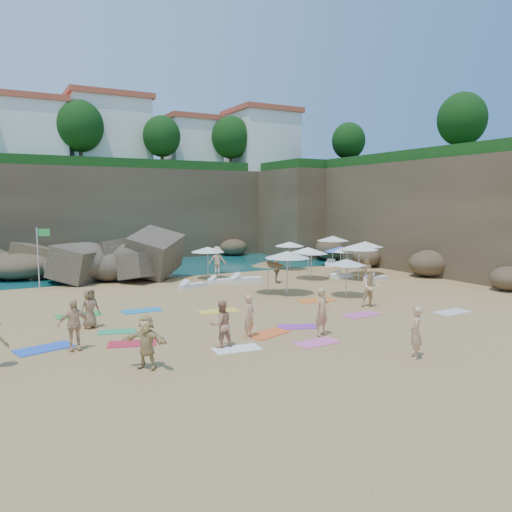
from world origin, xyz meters
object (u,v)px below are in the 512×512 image
parasol_0 (208,249)px  person_stand_1 (221,324)px  rock_outcrop (126,282)px  person_stand_2 (217,260)px  flag_pole (40,251)px  parasol_1 (308,250)px  lounger_0 (193,286)px  person_stand_6 (416,333)px  person_stand_0 (250,316)px  person_stand_5 (64,272)px  person_stand_4 (367,269)px  person_stand_3 (277,269)px  parasol_2 (333,238)px

parasol_0 → person_stand_1: 15.68m
rock_outcrop → person_stand_2: size_ratio=3.71×
flag_pole → parasol_1: flag_pole is taller
lounger_0 → person_stand_6: size_ratio=0.99×
parasol_0 → person_stand_0: (-4.18, -13.90, -1.15)m
person_stand_2 → person_stand_5: (-10.19, 0.60, -0.23)m
rock_outcrop → parasol_1: bearing=-21.6°
person_stand_4 → person_stand_6: person_stand_6 is taller
flag_pole → person_stand_6: bearing=-63.4°
rock_outcrop → person_stand_0: (0.93, -15.08, 0.82)m
lounger_0 → person_stand_3: bearing=-23.2°
lounger_0 → flag_pole: bearing=144.0°
parasol_0 → person_stand_5: bearing=163.1°
rock_outcrop → flag_pole: size_ratio=1.96×
lounger_0 → person_stand_4: (11.11, -2.60, 0.59)m
person_stand_2 → person_stand_1: bearing=92.9°
parasol_0 → person_stand_6: size_ratio=1.30×
flag_pole → person_stand_6: 21.45m
parasol_2 → person_stand_6: 23.22m
person_stand_1 → person_stand_6: (5.10, -4.14, 0.02)m
rock_outcrop → person_stand_1: size_ratio=4.24×
lounger_0 → person_stand_1: bearing=-121.1°
person_stand_1 → parasol_0: bearing=-114.5°
rock_outcrop → person_stand_3: bearing=-29.6°
flag_pole → parasol_2: (21.33, 0.84, -0.12)m
flag_pole → person_stand_6: (9.58, -19.13, -1.47)m
parasol_2 → person_stand_5: size_ratio=1.74×
lounger_0 → person_stand_6: bearing=-98.9°
flag_pole → person_stand_2: size_ratio=1.90×
rock_outcrop → lounger_0: rock_outcrop is taller
person_stand_0 → person_stand_3: (7.38, 10.36, 0.06)m
person_stand_3 → person_stand_5: size_ratio=1.20×
parasol_0 → person_stand_5: (-8.62, 2.62, -1.24)m
parasol_2 → person_stand_3: bearing=-149.0°
person_stand_2 → person_stand_3: (1.63, -5.56, -0.09)m
parasol_0 → person_stand_6: (-0.57, -18.72, -1.10)m
parasol_1 → lounger_0: (-7.95, 0.41, -1.81)m
person_stand_5 → flag_pole: bearing=-119.2°
person_stand_3 → person_stand_4: (5.77, -1.79, -0.16)m
rock_outcrop → person_stand_0: 15.13m
person_stand_6 → person_stand_5: bearing=-116.3°
person_stand_3 → person_stand_5: (-11.82, 6.16, -0.15)m
flag_pole → person_stand_6: flag_pole is taller
rock_outcrop → lounger_0: 4.92m
person_stand_0 → person_stand_1: person_stand_1 is taller
lounger_0 → person_stand_1: 12.38m
rock_outcrop → person_stand_4: (14.09, -6.51, 0.72)m
parasol_2 → person_stand_3: (-7.98, -4.80, -1.34)m
rock_outcrop → parasol_2: (16.30, 0.08, 2.22)m
person_stand_1 → person_stand_3: 14.15m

